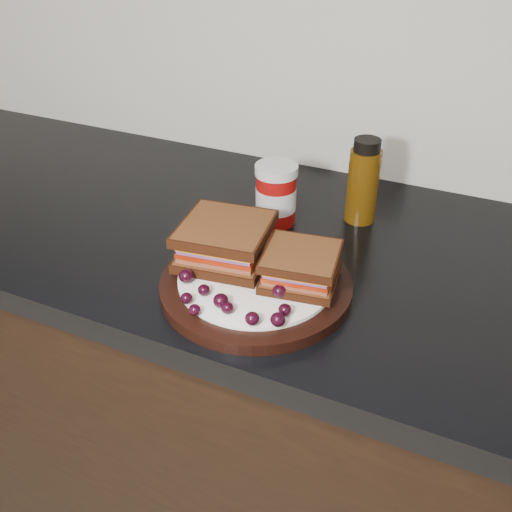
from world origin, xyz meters
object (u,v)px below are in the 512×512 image
at_px(plate, 256,285).
at_px(sandwich_left, 225,241).
at_px(condiment_jar, 276,194).
at_px(oil_bottle, 363,181).

relative_size(plate, sandwich_left, 2.17).
distance_m(condiment_jar, oil_bottle, 0.15).
distance_m(plate, sandwich_left, 0.08).
bearing_deg(condiment_jar, sandwich_left, -93.02).
relative_size(plate, oil_bottle, 1.87).
height_order(sandwich_left, oil_bottle, oil_bottle).
relative_size(sandwich_left, condiment_jar, 1.21).
xyz_separation_m(sandwich_left, condiment_jar, (0.01, 0.17, 0.00)).
bearing_deg(plate, condiment_jar, 104.97).
relative_size(plate, condiment_jar, 2.61).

